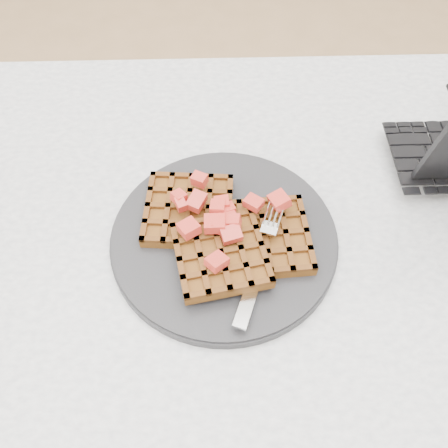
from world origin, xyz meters
TOP-DOWN VIEW (x-y plane):
  - ground at (0.00, 0.00)m, footprint 4.00×4.00m
  - table at (0.00, 0.00)m, footprint 1.20×0.80m
  - plate at (-0.11, 0.02)m, footprint 0.29×0.29m
  - waffles at (-0.11, 0.01)m, footprint 0.21×0.20m
  - strawberry_pile at (-0.11, 0.02)m, footprint 0.15×0.15m
  - fork at (-0.07, -0.02)m, footprint 0.08×0.18m

SIDE VIEW (x-z plane):
  - ground at x=0.00m, z-range 0.00..0.00m
  - table at x=0.00m, z-range 0.26..1.01m
  - plate at x=-0.11m, z-range 0.75..0.77m
  - fork at x=-0.07m, z-range 0.77..0.78m
  - waffles at x=-0.11m, z-range 0.76..0.79m
  - strawberry_pile at x=-0.11m, z-range 0.79..0.82m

